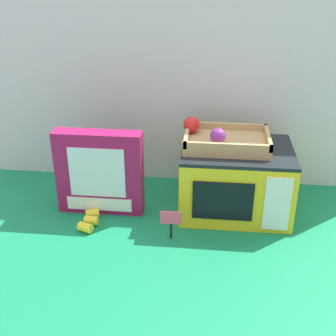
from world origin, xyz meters
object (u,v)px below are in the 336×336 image
object	(u,v)px
loose_toy_banana	(90,220)
food_groups_crate	(223,140)
toy_microwave	(236,179)
cookie_set_box	(100,173)
price_sign	(171,221)

from	to	relation	value
loose_toy_banana	food_groups_crate	bearing A→B (deg)	21.12
food_groups_crate	loose_toy_banana	world-z (taller)	food_groups_crate
toy_microwave	cookie_set_box	world-z (taller)	cookie_set_box
toy_microwave	food_groups_crate	distance (m)	0.15
cookie_set_box	loose_toy_banana	size ratio (longest dim) A/B	2.26
loose_toy_banana	cookie_set_box	bearing A→B (deg)	79.59
cookie_set_box	loose_toy_banana	world-z (taller)	cookie_set_box
food_groups_crate	loose_toy_banana	bearing A→B (deg)	-158.88
food_groups_crate	cookie_set_box	distance (m)	0.44
cookie_set_box	loose_toy_banana	xyz separation A→B (m)	(-0.02, -0.10, -0.13)
food_groups_crate	cookie_set_box	xyz separation A→B (m)	(-0.42, -0.07, -0.11)
toy_microwave	cookie_set_box	distance (m)	0.48
price_sign	loose_toy_banana	bearing A→B (deg)	170.05
cookie_set_box	loose_toy_banana	bearing A→B (deg)	-100.41
cookie_set_box	price_sign	bearing A→B (deg)	-29.55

